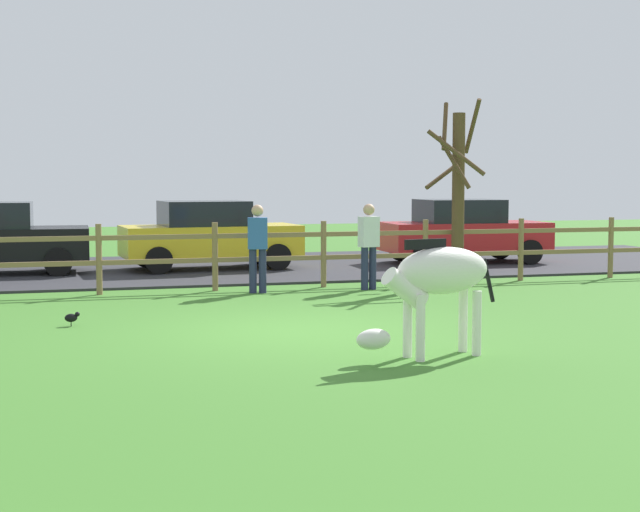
# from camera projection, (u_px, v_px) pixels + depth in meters

# --- Properties ---
(ground_plane) EXTENTS (60.00, 60.00, 0.00)m
(ground_plane) POSITION_uv_depth(u_px,v_px,m) (299.00, 330.00, 13.28)
(ground_plane) COLOR #3D7528
(parking_asphalt) EXTENTS (28.00, 7.40, 0.05)m
(parking_asphalt) POSITION_uv_depth(u_px,v_px,m) (196.00, 268.00, 22.17)
(parking_asphalt) COLOR #2D2D33
(parking_asphalt) RESTS_ON ground_plane
(paddock_fence) EXTENTS (21.51, 0.11, 1.30)m
(paddock_fence) POSITION_uv_depth(u_px,v_px,m) (215.00, 252.00, 17.92)
(paddock_fence) COLOR olive
(paddock_fence) RESTS_ON ground_plane
(bare_tree) EXTENTS (1.13, 1.44, 3.70)m
(bare_tree) POSITION_uv_depth(u_px,v_px,m) (457.00, 190.00, 18.99)
(bare_tree) COLOR #513A23
(bare_tree) RESTS_ON ground_plane
(zebra) EXTENTS (1.92, 0.70, 1.41)m
(zebra) POSITION_uv_depth(u_px,v_px,m) (437.00, 280.00, 11.23)
(zebra) COLOR white
(zebra) RESTS_ON ground_plane
(crow_on_grass) EXTENTS (0.21, 0.10, 0.20)m
(crow_on_grass) POSITION_uv_depth(u_px,v_px,m) (72.00, 317.00, 13.65)
(crow_on_grass) COLOR black
(crow_on_grass) RESTS_ON ground_plane
(parked_car_red) EXTENTS (4.06, 2.00, 1.56)m
(parked_car_red) POSITION_uv_depth(u_px,v_px,m) (463.00, 231.00, 23.33)
(parked_car_red) COLOR red
(parked_car_red) RESTS_ON parking_asphalt
(parked_car_yellow) EXTENTS (4.09, 2.07, 1.56)m
(parked_car_yellow) POSITION_uv_depth(u_px,v_px,m) (209.00, 234.00, 21.76)
(parked_car_yellow) COLOR yellow
(parked_car_yellow) RESTS_ON parking_asphalt
(visitor_left_of_tree) EXTENTS (0.40, 0.29, 1.64)m
(visitor_left_of_tree) POSITION_uv_depth(u_px,v_px,m) (258.00, 244.00, 17.55)
(visitor_left_of_tree) COLOR #232847
(visitor_left_of_tree) RESTS_ON ground_plane
(visitor_right_of_tree) EXTENTS (0.40, 0.30, 1.64)m
(visitor_right_of_tree) POSITION_uv_depth(u_px,v_px,m) (369.00, 242.00, 18.09)
(visitor_right_of_tree) COLOR #232847
(visitor_right_of_tree) RESTS_ON ground_plane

